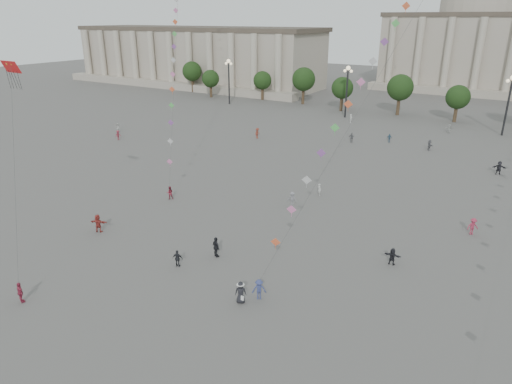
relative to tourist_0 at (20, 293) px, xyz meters
The scene contains 28 objects.
ground 12.37m from the tourist_0, 31.82° to the left, with size 360.00×360.00×0.00m, color #4F4C4A.
hall_west 119.58m from the tourist_0, 122.72° to the left, with size 84.00×26.22×17.20m.
hall_central 136.79m from the tourist_0, 85.58° to the left, with size 48.30×34.30×35.50m.
tree_row 85.27m from the tourist_0, 82.93° to the left, with size 137.12×5.12×8.00m.
lamp_post_far_west 84.18m from the tourist_0, 114.28° to the left, with size 2.00×0.90×10.65m.
lamp_post_mid_west 76.91m from the tourist_0, 93.38° to the left, with size 2.00×0.90×10.65m.
lamp_post_mid_east 80.90m from the tourist_0, 71.58° to the left, with size 2.00×0.90×10.65m.
person_crowd_0 61.69m from the tourist_0, 81.07° to the left, with size 0.86×0.36×1.48m, color #315470.
person_crowd_1 54.38m from the tourist_0, 130.20° to the left, with size 0.82×0.64×1.69m, color beige.
person_crowd_2 48.85m from the tourist_0, 129.36° to the left, with size 1.07×0.61×1.65m, color maroon.
person_crowd_3 29.85m from the tourist_0, 42.67° to the left, with size 1.42×0.45×1.54m, color black.
person_crowd_4 75.45m from the tourist_0, 77.03° to the left, with size 1.47×0.47×1.58m, color beige.
person_crowd_6 28.74m from the tourist_0, 72.89° to the left, with size 1.05×0.60×1.62m, color slate.
person_crowd_8 40.45m from the tourist_0, 48.23° to the left, with size 1.12×0.64×1.73m, color #A02B46.
person_crowd_9 58.61m from the tourist_0, 62.33° to the left, with size 1.72×0.55×1.85m, color black.
person_crowd_10 72.26m from the tourist_0, 91.27° to the left, with size 0.62×0.41×1.70m, color white.
person_crowd_12 61.56m from the tourist_0, 74.42° to the left, with size 1.59×0.51×1.72m, color slate.
person_crowd_13 33.37m from the tourist_0, 72.93° to the left, with size 0.54×0.36×1.48m, color beige.
person_crowd_16 57.63m from the tourist_0, 85.89° to the left, with size 0.97×0.41×1.66m, color slate.
person_crowd_17 52.54m from the tourist_0, 102.01° to the left, with size 1.19×0.69×1.85m, color maroon.
tourist_0 is the anchor object (origin of this frame).
tourist_1 15.67m from the tourist_0, 58.23° to the left, with size 1.11×0.46×1.90m, color black.
tourist_2 12.16m from the tourist_0, 112.72° to the left, with size 1.72×0.55×1.86m, color #9D312A.
tourist_4 12.09m from the tourist_0, 57.62° to the left, with size 0.90×0.37×1.53m, color #222328.
kite_flyer_0 22.07m from the tourist_0, 102.04° to the left, with size 0.76×0.60×1.57m, color maroon.
kite_flyer_1 17.81m from the tourist_0, 33.28° to the left, with size 1.07×0.61×1.65m, color navy.
hat_person 16.44m from the tourist_0, 31.71° to the left, with size 1.02×0.90×1.75m.
dragon_kite 18.28m from the tourist_0, 138.22° to the left, with size 5.36×4.09×18.39m.
Camera 1 is at (19.73, -21.84, 20.04)m, focal length 32.00 mm.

